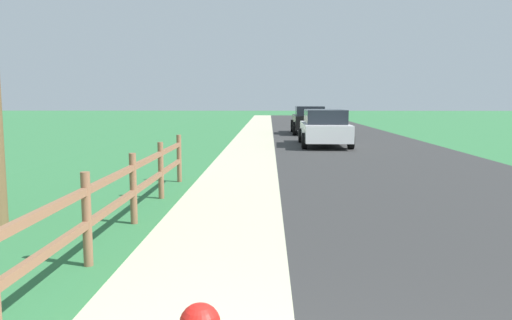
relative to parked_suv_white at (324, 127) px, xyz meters
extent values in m
plane|color=#2F6E3D|center=(-2.13, 5.57, -0.78)|extent=(120.00, 120.00, 0.00)
cube|color=#2E2E2E|center=(1.37, 7.57, -0.78)|extent=(7.00, 66.00, 0.01)
cube|color=#B8B596|center=(-5.13, 7.57, -0.78)|extent=(6.00, 66.00, 0.01)
cube|color=#2F6E3D|center=(-6.63, 7.57, -0.78)|extent=(5.00, 66.00, 0.00)
cube|color=#A91511|center=(-2.77, -18.67, -0.05)|extent=(0.04, 0.04, 0.04)
cylinder|color=brown|center=(-4.50, -15.76, -0.21)|extent=(0.11, 0.11, 1.13)
cylinder|color=brown|center=(-4.50, -13.72, -0.21)|extent=(0.11, 0.11, 1.13)
cylinder|color=brown|center=(-4.50, -11.67, -0.21)|extent=(0.11, 0.11, 1.13)
cylinder|color=brown|center=(-4.50, -9.62, -0.21)|extent=(0.11, 0.11, 1.13)
cube|color=brown|center=(-4.50, -14.74, -0.27)|extent=(0.07, 10.23, 0.09)
cube|color=brown|center=(-4.50, -14.74, 0.13)|extent=(0.07, 10.23, 0.09)
cube|color=white|center=(0.00, 0.05, -0.16)|extent=(1.91, 4.83, 0.68)
cube|color=#1E232B|center=(0.00, -0.12, 0.47)|extent=(1.66, 2.66, 0.58)
cylinder|color=black|center=(0.90, -1.46, -0.46)|extent=(0.23, 0.65, 0.65)
cylinder|color=black|center=(-0.94, -1.43, -0.46)|extent=(0.23, 0.65, 0.65)
cylinder|color=black|center=(0.94, 1.52, -0.46)|extent=(0.23, 0.65, 0.65)
cylinder|color=black|center=(-0.90, 1.55, -0.46)|extent=(0.23, 0.65, 0.65)
cube|color=black|center=(-0.06, 7.62, -0.09)|extent=(1.77, 4.38, 0.75)
cube|color=#1E232B|center=(-0.06, 7.32, 0.54)|extent=(1.55, 1.97, 0.51)
cylinder|color=black|center=(0.82, 6.27, -0.41)|extent=(0.22, 0.75, 0.74)
cylinder|color=black|center=(-0.94, 6.27, -0.41)|extent=(0.22, 0.75, 0.74)
cylinder|color=black|center=(0.83, 8.98, -0.41)|extent=(0.22, 0.75, 0.74)
cylinder|color=black|center=(-0.93, 8.98, -0.41)|extent=(0.22, 0.75, 0.74)
camera|label=1|loc=(-2.36, -21.51, 1.19)|focal=35.42mm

